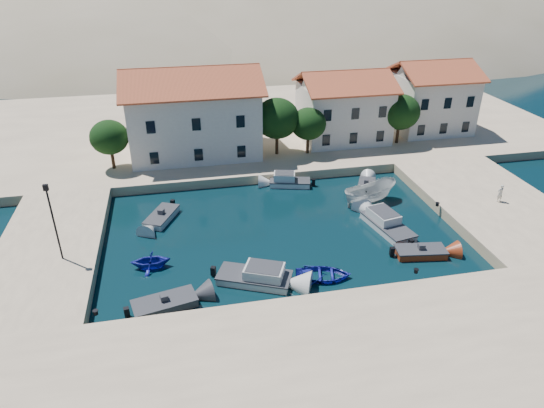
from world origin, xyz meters
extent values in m
plane|color=black|center=(0.00, 0.00, 0.00)|extent=(400.00, 400.00, 0.00)
cube|color=tan|center=(0.00, -6.00, 0.50)|extent=(52.00, 12.00, 1.00)
cube|color=tan|center=(20.50, 10.00, 0.50)|extent=(11.00, 20.00, 1.00)
cube|color=tan|center=(-19.00, 10.00, 0.50)|extent=(8.00, 20.00, 1.00)
cube|color=tan|center=(2.00, 38.00, 0.50)|extent=(80.00, 36.00, 1.00)
ellipsoid|color=gray|center=(-10.00, 110.00, -20.00)|extent=(198.00, 126.00, 72.00)
ellipsoid|color=gray|center=(35.00, 130.00, -25.00)|extent=(220.00, 176.00, 99.00)
cube|color=beige|center=(-6.00, 28.00, 4.75)|extent=(14.00, 9.00, 7.50)
pyramid|color=#9B4123|center=(-6.00, 28.00, 9.60)|extent=(14.70, 9.45, 2.20)
cube|color=beige|center=(12.00, 29.00, 4.25)|extent=(10.00, 8.00, 6.50)
pyramid|color=#9B4123|center=(12.00, 29.00, 8.40)|extent=(10.50, 8.40, 1.80)
cube|color=beige|center=(24.00, 30.00, 4.50)|extent=(9.00, 8.00, 7.00)
pyramid|color=#9B4123|center=(24.00, 30.00, 8.90)|extent=(9.45, 8.40, 1.80)
cylinder|color=#382314|center=(-15.00, 25.00, 2.25)|extent=(0.36, 0.36, 2.50)
ellipsoid|color=black|center=(-15.00, 25.00, 4.50)|extent=(4.00, 4.00, 3.60)
cylinder|color=#382314|center=(3.00, 25.50, 2.50)|extent=(0.36, 0.36, 3.00)
ellipsoid|color=black|center=(3.00, 25.50, 5.20)|extent=(5.00, 5.00, 4.50)
cylinder|color=#382314|center=(6.50, 25.00, 2.25)|extent=(0.36, 0.36, 2.50)
ellipsoid|color=black|center=(6.50, 25.00, 4.50)|extent=(4.00, 4.00, 3.60)
cylinder|color=#382314|center=(18.00, 26.00, 2.38)|extent=(0.36, 0.36, 2.75)
ellipsoid|color=black|center=(18.00, 26.00, 4.85)|extent=(4.60, 4.60, 4.14)
cylinder|color=black|center=(-17.50, 8.00, 4.00)|extent=(0.14, 0.14, 6.00)
cube|color=black|center=(-17.50, 8.00, 7.00)|extent=(0.35, 0.25, 0.45)
cylinder|color=black|center=(-14.30, 0.80, 1.15)|extent=(0.36, 0.36, 0.30)
cylinder|color=black|center=(8.00, 0.80, 1.15)|extent=(0.36, 0.36, 0.30)
cylinder|color=black|center=(14.70, 10.00, 1.15)|extent=(0.36, 0.36, 0.30)
cube|color=#35353A|center=(-10.01, 1.87, 0.25)|extent=(4.55, 2.78, 0.90)
cube|color=#35353A|center=(-10.01, 1.87, 0.58)|extent=(4.66, 2.84, 0.10)
cube|color=#35353A|center=(-10.01, 1.87, 0.80)|extent=(0.60, 0.60, 0.50)
cube|color=silver|center=(-3.47, 3.50, 0.25)|extent=(5.76, 4.23, 0.90)
cube|color=#35353A|center=(-3.47, 3.50, 0.58)|extent=(5.90, 4.33, 0.10)
cube|color=silver|center=(-3.47, 3.50, 0.95)|extent=(3.35, 2.91, 0.90)
imported|color=#1C239C|center=(1.67, 2.88, 0.00)|extent=(4.70, 3.82, 0.86)
cube|color=maroon|center=(10.21, 4.20, 0.25)|extent=(4.11, 2.28, 0.90)
cube|color=#35353A|center=(10.21, 4.20, 0.58)|extent=(4.20, 2.33, 0.10)
cube|color=#35353A|center=(10.21, 4.20, 0.80)|extent=(0.57, 0.57, 0.50)
cube|color=silver|center=(9.29, 8.56, 0.25)|extent=(3.22, 5.77, 0.90)
cube|color=#35353A|center=(9.29, 8.56, 0.58)|extent=(3.29, 5.91, 0.10)
cube|color=silver|center=(9.29, 8.56, 0.95)|extent=(2.40, 3.19, 0.90)
imported|color=silver|center=(9.61, 13.67, 0.00)|extent=(6.15, 3.62, 2.23)
cube|color=silver|center=(10.48, 16.61, 0.25)|extent=(2.94, 3.79, 0.90)
cube|color=#35353A|center=(10.48, 16.61, 0.58)|extent=(3.01, 3.88, 0.10)
cube|color=#35353A|center=(10.48, 16.61, 0.80)|extent=(0.67, 0.67, 0.50)
imported|color=#1C239C|center=(-11.00, 6.92, 0.00)|extent=(3.08, 2.68, 1.58)
cube|color=silver|center=(-10.14, 14.37, 0.25)|extent=(3.36, 4.40, 0.90)
cube|color=#35353A|center=(-10.14, 14.37, 0.58)|extent=(3.43, 4.50, 0.10)
cube|color=#35353A|center=(-10.14, 14.37, 0.80)|extent=(0.67, 0.67, 0.50)
cube|color=silver|center=(2.98, 18.99, 0.25)|extent=(4.40, 2.71, 0.90)
cube|color=#35353A|center=(2.98, 18.99, 0.58)|extent=(4.50, 2.76, 0.10)
cube|color=silver|center=(2.98, 18.99, 0.95)|extent=(2.47, 1.97, 0.90)
imported|color=beige|center=(20.74, 9.66, 1.86)|extent=(0.69, 0.51, 1.72)
camera|label=1|loc=(-8.12, -25.28, 21.88)|focal=32.00mm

